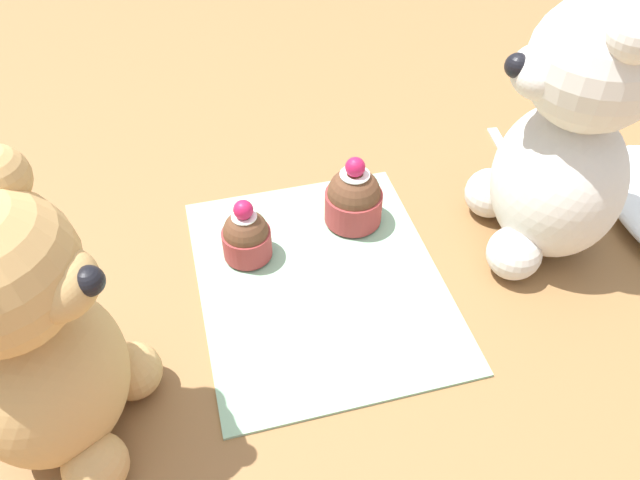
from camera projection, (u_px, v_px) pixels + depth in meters
name	position (u px, v px, depth m)	size (l,w,h in m)	color
ground_plane	(320.00, 281.00, 0.60)	(4.00, 4.00, 0.00)	olive
knitted_placemat	(320.00, 279.00, 0.60)	(0.28, 0.23, 0.01)	#8EBC99
teddy_bear_cream	(565.00, 140.00, 0.55)	(0.15, 0.15, 0.26)	silver
teddy_bear_tan	(34.00, 341.00, 0.41)	(0.15, 0.15, 0.24)	tan
cupcake_near_cream_bear	(354.00, 198.00, 0.63)	(0.06, 0.06, 0.08)	#993333
cupcake_near_tan_bear	(246.00, 236.00, 0.60)	(0.05, 0.05, 0.07)	#993333
teaspoon	(510.00, 160.00, 0.73)	(0.13, 0.01, 0.01)	silver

